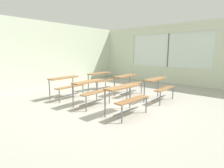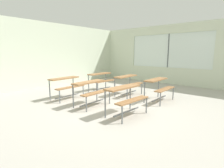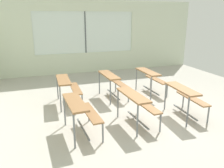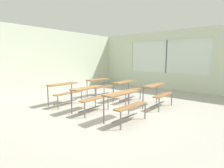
% 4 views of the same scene
% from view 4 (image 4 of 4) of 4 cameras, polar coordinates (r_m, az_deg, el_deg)
% --- Properties ---
extents(ground, '(10.00, 9.00, 0.05)m').
position_cam_4_polar(ground, '(5.29, -0.45, -9.61)').
color(ground, '#ADA89E').
extents(wall_back, '(10.00, 0.12, 3.00)m').
position_cam_4_polar(wall_back, '(8.68, -23.70, 6.93)').
color(wall_back, beige).
rests_on(wall_back, ground).
extents(wall_right, '(0.12, 9.00, 3.00)m').
position_cam_4_polar(wall_right, '(9.35, 20.87, 6.81)').
color(wall_right, beige).
rests_on(wall_right, ground).
extents(desk_bench_r0c0, '(1.13, 0.64, 0.74)m').
position_cam_4_polar(desk_bench_r0c0, '(4.47, 4.14, -5.16)').
color(desk_bench_r0c0, olive).
rests_on(desk_bench_r0c0, ground).
extents(desk_bench_r0c1, '(1.11, 0.60, 0.74)m').
position_cam_4_polar(desk_bench_r0c1, '(5.96, 14.61, -2.00)').
color(desk_bench_r0c1, olive).
rests_on(desk_bench_r0c1, ground).
extents(desk_bench_r1c0, '(1.13, 0.64, 0.74)m').
position_cam_4_polar(desk_bench_r1c0, '(5.30, -7.26, -3.07)').
color(desk_bench_r1c0, olive).
rests_on(desk_bench_r1c0, ground).
extents(desk_bench_r1c1, '(1.12, 0.62, 0.74)m').
position_cam_4_polar(desk_bench_r1c1, '(6.61, 4.83, -0.77)').
color(desk_bench_r1c1, olive).
rests_on(desk_bench_r1c1, ground).
extents(desk_bench_r2c0, '(1.12, 0.63, 0.74)m').
position_cam_4_polar(desk_bench_r2c0, '(6.27, -15.19, -1.52)').
color(desk_bench_r2c0, olive).
rests_on(desk_bench_r2c0, ground).
extents(desk_bench_r2c1, '(1.12, 0.62, 0.74)m').
position_cam_4_polar(desk_bench_r2c1, '(7.39, -3.95, 0.20)').
color(desk_bench_r2c1, olive).
rests_on(desk_bench_r2c1, ground).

